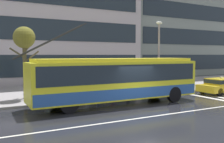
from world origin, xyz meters
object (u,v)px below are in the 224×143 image
pedestrian_waiting_by_pole (127,73)px  street_lamp (159,49)px  bus_shelter (69,70)px  street_tree_bare (24,40)px  pedestrian_at_shelter (98,75)px  pedestrian_approaching_curb (70,84)px  taxi_ahead_of_bus (222,85)px  trolleybus (117,79)px  pedestrian_walking_past (113,74)px

pedestrian_waiting_by_pole → street_lamp: 3.25m
bus_shelter → street_tree_bare: 3.74m
pedestrian_at_shelter → pedestrian_approaching_curb: size_ratio=1.23×
pedestrian_waiting_by_pole → taxi_ahead_of_bus: bearing=-29.6°
trolleybus → street_tree_bare: (-5.04, 4.21, 2.58)m
pedestrian_waiting_by_pole → street_lamp: (2.36, -1.15, 1.91)m
pedestrian_waiting_by_pole → pedestrian_at_shelter: bearing=-157.6°
street_tree_bare → trolleybus: bearing=-39.8°
pedestrian_approaching_curb → street_tree_bare: (-2.90, 1.11, 3.13)m
pedestrian_walking_past → taxi_ahead_of_bus: bearing=-25.5°
pedestrian_walking_past → street_tree_bare: (-6.77, 0.45, 2.57)m
pedestrian_at_shelter → street_lamp: (5.62, 0.19, 1.92)m
trolleybus → bus_shelter: bearing=122.8°
trolleybus → street_tree_bare: size_ratio=2.37×
pedestrian_waiting_by_pole → pedestrian_approaching_curb: bearing=-172.7°
trolleybus → pedestrian_walking_past: size_ratio=6.29×
trolleybus → bus_shelter: trolleybus is taller
bus_shelter → pedestrian_at_shelter: bus_shelter is taller
pedestrian_walking_past → pedestrian_waiting_by_pole: size_ratio=0.96×
bus_shelter → pedestrian_approaching_curb: (-0.03, -0.19, -0.99)m
pedestrian_approaching_curb → pedestrian_waiting_by_pole: (5.18, 0.66, 0.64)m
pedestrian_at_shelter → pedestrian_walking_past: (1.95, 1.33, -0.07)m
pedestrian_walking_past → pedestrian_waiting_by_pole: bearing=0.4°
pedestrian_approaching_curb → street_lamp: 7.98m
taxi_ahead_of_bus → pedestrian_at_shelter: 10.43m
bus_shelter → pedestrian_walking_past: 3.90m
pedestrian_walking_past → street_lamp: size_ratio=0.32×
bus_shelter → street_tree_bare: size_ratio=0.73×
street_lamp → street_tree_bare: (-10.43, 1.60, 0.57)m
street_lamp → street_tree_bare: street_lamp is taller
trolleybus → pedestrian_walking_past: 4.13m
pedestrian_approaching_curb → street_tree_bare: bearing=159.1°
trolleybus → pedestrian_at_shelter: size_ratio=6.07×
pedestrian_walking_past → street_tree_bare: 7.25m
bus_shelter → pedestrian_at_shelter: 2.12m
street_tree_bare → bus_shelter: bearing=-17.5°
pedestrian_approaching_curb → pedestrian_walking_past: 3.97m
bus_shelter → street_lamp: size_ratio=0.63×
street_lamp → pedestrian_walking_past: bearing=162.7°
taxi_ahead_of_bus → pedestrian_waiting_by_pole: pedestrian_waiting_by_pole is taller
street_lamp → street_tree_bare: bearing=171.3°
bus_shelter → trolleybus: bearing=-57.2°
trolleybus → pedestrian_waiting_by_pole: 4.83m
trolleybus → pedestrian_waiting_by_pole: trolleybus is taller
pedestrian_approaching_curb → pedestrian_at_shelter: bearing=-19.5°
pedestrian_at_shelter → pedestrian_approaching_curb: bearing=160.5°
trolleybus → taxi_ahead_of_bus: trolleybus is taller
taxi_ahead_of_bus → street_lamp: (-4.46, 2.72, 2.93)m
bus_shelter → street_lamp: (7.51, -0.68, 1.57)m
trolleybus → taxi_ahead_of_bus: 9.89m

